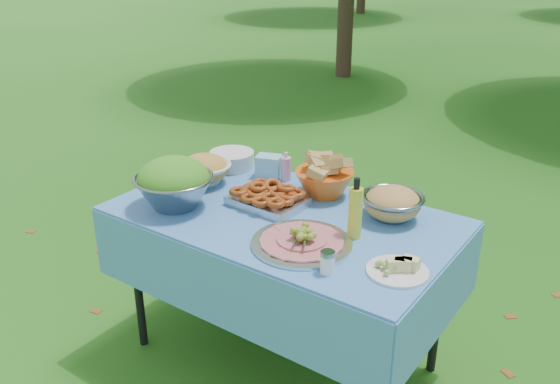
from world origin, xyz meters
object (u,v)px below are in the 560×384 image
Objects in this scene: picnic_table at (283,289)px; plate_stack at (232,160)px; bread_bowl at (324,176)px; charcuterie_platter at (302,235)px; salad_bowl at (174,183)px; oil_bottle at (355,208)px; pasta_bowl_steel at (392,203)px.

plate_stack is (-0.54, 0.30, 0.42)m from picnic_table.
bread_bowl reaches higher than charcuterie_platter.
salad_bowl is 0.53m from plate_stack.
bread_bowl is 1.07× the size of oil_bottle.
charcuterie_platter reaches higher than plate_stack.
salad_bowl reaches higher than charcuterie_platter.
picnic_table is at bearing -97.16° from bread_bowl.
oil_bottle is at bearing -42.38° from bread_bowl.
picnic_table is 0.75m from plate_stack.
bread_bowl reaches higher than plate_stack.
salad_bowl is 1.32× the size of pasta_bowl_steel.
charcuterie_platter is (-0.18, -0.42, -0.02)m from pasta_bowl_steel.
salad_bowl reaches higher than picnic_table.
salad_bowl is (-0.44, -0.21, 0.49)m from picnic_table.
salad_bowl is 1.36× the size of oil_bottle.
salad_bowl is 0.66m from charcuterie_platter.
plate_stack is 0.90× the size of oil_bottle.
pasta_bowl_steel is 0.66× the size of charcuterie_platter.
salad_bowl is at bearing -165.55° from oil_bottle.
bread_bowl is 0.36m from pasta_bowl_steel.
picnic_table is 0.51m from charcuterie_platter.
bread_bowl is at bearing -2.52° from plate_stack.
plate_stack is at bearing 177.48° from bread_bowl.
oil_bottle reaches higher than bread_bowl.
oil_bottle reaches higher than plate_stack.
plate_stack is at bearing 175.87° from pasta_bowl_steel.
bread_bowl reaches higher than picnic_table.
oil_bottle is at bearing -100.49° from pasta_bowl_steel.
plate_stack is (-0.10, 0.52, -0.07)m from salad_bowl.
bread_bowl is 1.04× the size of pasta_bowl_steel.
pasta_bowl_steel is (0.40, 0.24, 0.45)m from picnic_table.
oil_bottle is at bearing 14.45° from salad_bowl.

